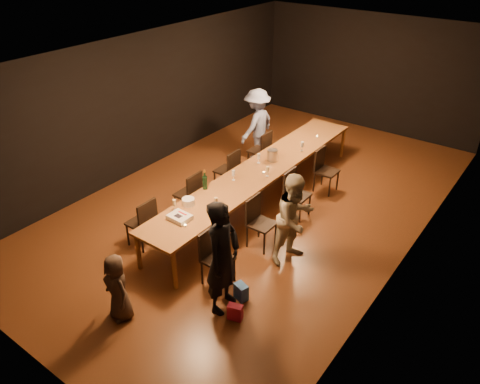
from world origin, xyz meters
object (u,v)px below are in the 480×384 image
Objects in this scene: chair_right_0 at (218,259)px; child at (117,287)px; birthday_cake at (180,217)px; ice_bucket at (272,155)px; chair_right_2 at (297,195)px; man_blue at (257,124)px; chair_right_3 at (327,171)px; woman_tan at (295,219)px; champagne_bottle at (205,179)px; chair_left_0 at (141,222)px; chair_right_1 at (262,223)px; woman_birthday at (223,258)px; plate_stack at (188,202)px; chair_left_3 at (259,150)px; chair_left_2 at (227,170)px; chair_left_1 at (188,193)px; table at (261,171)px.

chair_right_0 is 1.55m from child.
ice_bucket is (0.03, 2.71, 0.08)m from birthday_cake.
man_blue is (-2.09, 1.66, 0.37)m from chair_right_2.
woman_tan is (0.61, -2.37, 0.33)m from chair_right_3.
champagne_bottle reaches higher than chair_right_3.
child reaches higher than chair_right_3.
chair_left_0 is 1.73m from child.
birthday_cake is at bearing 16.00° from man_blue.
woman_birthday is at bearing 13.93° from chair_right_1.
chair_left_3 is at bearing 101.23° from plate_stack.
chair_left_3 is at bearing 105.23° from birthday_cake.
chair_right_3 is 1.00× the size of chair_left_2.
child is (1.42, -5.46, -0.31)m from man_blue.
woman_tan is (2.31, 1.23, 0.33)m from chair_left_0.
woman_birthday reaches higher than plate_stack.
chair_left_3 is 0.59× the size of woman_tan.
birthday_cake is (-1.30, 0.51, -0.10)m from woman_birthday.
chair_left_1 reaches higher than plate_stack.
chair_right_1 is 2.08m from chair_left_0.
table is at bearing 16.35° from woman_birthday.
chair_right_2 is at bearing -54.78° from chair_left_1.
child is (-1.29, -2.63, -0.26)m from woman_tan.
chair_left_0 is at bearing -90.00° from chair_right_0.
woman_birthday is 1.75m from plate_stack.
birthday_cake is (-1.52, -1.08, 0.00)m from woman_tan.
champagne_bottle reaches higher than birthday_cake.
woman_tan reaches higher than chair_right_2.
woman_birthday reaches higher than champagne_bottle.
table is at bearing 90.80° from birthday_cake.
chair_left_3 is 4.49m from woman_birthday.
chair_right_1 is at bearing 90.69° from child.
chair_left_0 is 4.10m from man_blue.
chair_right_2 is at bearing -27.55° from ice_bucket.
chair_left_2 and chair_left_3 have the same top height.
chair_left_1 is at bearing -180.00° from chair_left_2.
chair_right_0 and chair_right_3 have the same top height.
chair_left_1 and chair_left_2 have the same top height.
chair_left_1 is 1.00× the size of chair_left_2.
ice_bucket is (-0.88, 2.86, 0.40)m from chair_right_0.
birthday_cake reaches higher than table.
child is (1.02, -3.79, 0.07)m from chair_left_2.
woman_birthday is 4.88× the size of birthday_cake.
chair_right_1 is 2.40m from chair_right_3.
champagne_bottle is (-1.23, 1.17, 0.48)m from chair_right_0.
chair_left_0 is 3.60m from chair_left_3.
chair_right_1 is 1.00× the size of chair_left_2.
chair_right_1 is at bearing -90.00° from chair_left_1.
birthday_cake is at bearing -142.98° from chair_left_1.
chair_left_2 is 3.48m from woman_birthday.
chair_left_0 and chair_left_3 have the same top height.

